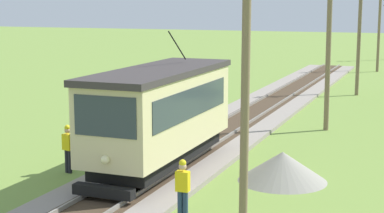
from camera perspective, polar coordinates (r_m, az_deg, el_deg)
The scene contains 8 objects.
red_tram at distance 22.28m, azimuth -2.95°, elevation -0.64°, with size 2.60×8.54×4.79m.
utility_pole_near_tram at distance 16.80m, azimuth 4.93°, elevation 1.70°, with size 1.40×0.33×7.51m.
utility_pole_mid at distance 30.18m, azimuth 12.45°, elevation 5.09°, with size 1.40×0.45×7.59m.
utility_pole_far at distance 42.42m, azimuth 15.15°, elevation 6.59°, with size 1.40×0.29×8.12m.
utility_pole_distant at distance 57.35m, azimuth 16.87°, elevation 7.34°, with size 1.40×0.51×8.37m.
gravel_pile at distance 21.77m, azimuth 8.33°, elevation -5.49°, with size 3.11×3.11×1.04m, color gray.
track_worker at distance 17.66m, azimuth -0.86°, elevation -7.41°, with size 0.39×0.25×1.78m.
second_worker at distance 22.90m, azimuth -11.36°, elevation -3.63°, with size 0.43×0.33×1.78m.
Camera 1 is at (9.08, 0.53, 6.15)m, focal length 57.91 mm.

